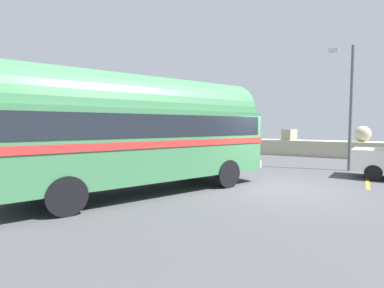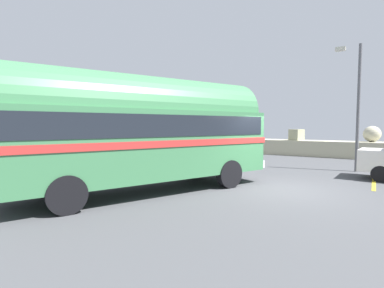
# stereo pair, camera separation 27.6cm
# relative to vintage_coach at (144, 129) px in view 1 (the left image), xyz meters

# --- Properties ---
(ground) EXTENTS (32.00, 26.00, 0.02)m
(ground) POSITION_rel_vintage_coach_xyz_m (3.62, 2.74, -2.04)
(ground) COLOR #414346
(breakwater) EXTENTS (31.36, 1.85, 2.48)m
(breakwater) POSITION_rel_vintage_coach_xyz_m (3.41, 14.51, -1.35)
(breakwater) COLOR #B3AE8F
(breakwater) RESTS_ON ground
(vintage_coach) EXTENTS (5.55, 8.84, 3.70)m
(vintage_coach) POSITION_rel_vintage_coach_xyz_m (0.00, 0.00, 0.00)
(vintage_coach) COLOR black
(vintage_coach) RESTS_ON ground
(lamp_post) EXTENTS (1.12, 0.32, 5.87)m
(lamp_post) POSITION_rel_vintage_coach_xyz_m (5.40, 8.34, 1.28)
(lamp_post) COLOR #5B5B60
(lamp_post) RESTS_ON ground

